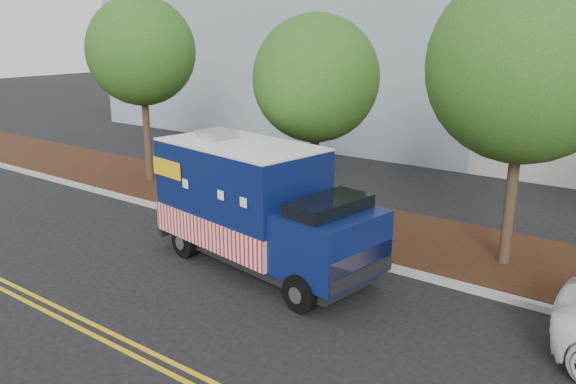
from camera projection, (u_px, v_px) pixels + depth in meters
The scene contains 10 objects.
ground at pixel (236, 253), 14.66m from camera, with size 120.00×120.00×0.00m, color black.
curb at pixel (269, 236), 15.72m from camera, with size 120.00×0.18×0.15m, color #9E9E99.
mulch_strip at pixel (310, 216), 17.35m from camera, with size 120.00×4.00×0.15m, color black.
centerline_near at pixel (89, 322), 11.20m from camera, with size 120.00×0.10×0.01m, color gold.
centerline_far at pixel (78, 327), 11.01m from camera, with size 120.00×0.10×0.01m, color gold.
tree_a at pixel (141, 51), 20.04m from camera, with size 3.87×3.87×6.83m.
tree_b at pixel (316, 79), 15.81m from camera, with size 3.60×3.60×6.10m.
tree_c at pixel (526, 66), 12.43m from camera, with size 4.41×4.41×7.07m.
sign_post at pixel (210, 178), 17.40m from camera, with size 0.06×0.06×2.40m, color #473828.
food_truck at pixel (256, 208), 13.64m from camera, with size 6.33×3.16×3.19m.
Camera 1 is at (9.13, -10.22, 5.61)m, focal length 35.00 mm.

